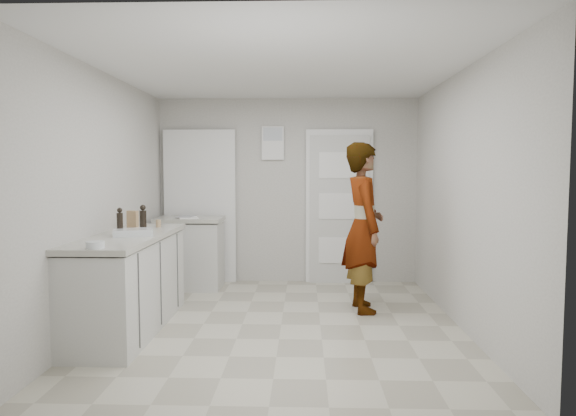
{
  "coord_description": "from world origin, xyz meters",
  "views": [
    {
      "loc": [
        0.22,
        -5.0,
        1.54
      ],
      "look_at": [
        0.06,
        0.4,
        1.14
      ],
      "focal_mm": 32.0,
      "sensor_mm": 36.0,
      "label": 1
    }
  ],
  "objects_px": {
    "oil_cruet_b": "(120,222)",
    "baking_dish": "(133,233)",
    "cake_mix_box": "(133,220)",
    "oil_cruet_a": "(143,219)",
    "person": "(363,227)",
    "egg_bowl": "(95,245)",
    "spice_jar": "(158,223)"
  },
  "relations": [
    {
      "from": "oil_cruet_b",
      "to": "baking_dish",
      "type": "relative_size",
      "value": 0.63
    },
    {
      "from": "oil_cruet_a",
      "to": "egg_bowl",
      "type": "xyz_separation_m",
      "value": [
        -0.03,
        -1.1,
        -0.1
      ]
    },
    {
      "from": "oil_cruet_a",
      "to": "baking_dish",
      "type": "bearing_deg",
      "value": -88.6
    },
    {
      "from": "oil_cruet_b",
      "to": "cake_mix_box",
      "type": "bearing_deg",
      "value": 95.78
    },
    {
      "from": "spice_jar",
      "to": "oil_cruet_b",
      "type": "relative_size",
      "value": 0.31
    },
    {
      "from": "egg_bowl",
      "to": "oil_cruet_b",
      "type": "bearing_deg",
      "value": 96.96
    },
    {
      "from": "oil_cruet_a",
      "to": "oil_cruet_b",
      "type": "xyz_separation_m",
      "value": [
        -0.13,
        -0.28,
        -0.0
      ]
    },
    {
      "from": "person",
      "to": "cake_mix_box",
      "type": "xyz_separation_m",
      "value": [
        -2.43,
        -0.3,
        0.1
      ]
    },
    {
      "from": "baking_dish",
      "to": "egg_bowl",
      "type": "bearing_deg",
      "value": -92.96
    },
    {
      "from": "person",
      "to": "spice_jar",
      "type": "xyz_separation_m",
      "value": [
        -2.2,
        -0.15,
        0.05
      ]
    },
    {
      "from": "cake_mix_box",
      "to": "egg_bowl",
      "type": "distance_m",
      "value": 1.34
    },
    {
      "from": "spice_jar",
      "to": "oil_cruet_a",
      "type": "distance_m",
      "value": 0.4
    },
    {
      "from": "cake_mix_box",
      "to": "oil_cruet_a",
      "type": "relative_size",
      "value": 0.7
    },
    {
      "from": "oil_cruet_a",
      "to": "oil_cruet_b",
      "type": "relative_size",
      "value": 1.03
    },
    {
      "from": "person",
      "to": "baking_dish",
      "type": "xyz_separation_m",
      "value": [
        -2.24,
        -0.86,
        0.04
      ]
    },
    {
      "from": "baking_dish",
      "to": "egg_bowl",
      "type": "distance_m",
      "value": 0.78
    },
    {
      "from": "spice_jar",
      "to": "egg_bowl",
      "type": "bearing_deg",
      "value": -92.84
    },
    {
      "from": "oil_cruet_a",
      "to": "oil_cruet_b",
      "type": "distance_m",
      "value": 0.31
    },
    {
      "from": "person",
      "to": "oil_cruet_a",
      "type": "relative_size",
      "value": 6.85
    },
    {
      "from": "egg_bowl",
      "to": "oil_cruet_a",
      "type": "bearing_deg",
      "value": 88.32
    },
    {
      "from": "cake_mix_box",
      "to": "baking_dish",
      "type": "relative_size",
      "value": 0.46
    },
    {
      "from": "spice_jar",
      "to": "egg_bowl",
      "type": "distance_m",
      "value": 1.49
    },
    {
      "from": "oil_cruet_b",
      "to": "person",
      "type": "bearing_deg",
      "value": 18.93
    },
    {
      "from": "person",
      "to": "oil_cruet_a",
      "type": "distance_m",
      "value": 2.31
    },
    {
      "from": "spice_jar",
      "to": "egg_bowl",
      "type": "height_order",
      "value": "spice_jar"
    },
    {
      "from": "spice_jar",
      "to": "oil_cruet_a",
      "type": "bearing_deg",
      "value": -96.12
    },
    {
      "from": "cake_mix_box",
      "to": "oil_cruet_a",
      "type": "bearing_deg",
      "value": -34.91
    },
    {
      "from": "spice_jar",
      "to": "person",
      "type": "bearing_deg",
      "value": 3.85
    },
    {
      "from": "cake_mix_box",
      "to": "oil_cruet_a",
      "type": "xyz_separation_m",
      "value": [
        0.18,
        -0.23,
        0.03
      ]
    },
    {
      "from": "person",
      "to": "egg_bowl",
      "type": "height_order",
      "value": "person"
    },
    {
      "from": "oil_cruet_a",
      "to": "baking_dish",
      "type": "height_order",
      "value": "oil_cruet_a"
    },
    {
      "from": "oil_cruet_a",
      "to": "baking_dish",
      "type": "xyz_separation_m",
      "value": [
        0.01,
        -0.32,
        -0.1
      ]
    }
  ]
}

